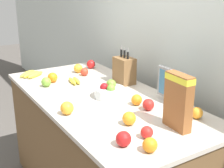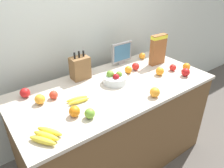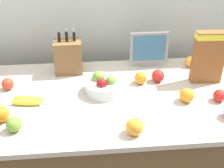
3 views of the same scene
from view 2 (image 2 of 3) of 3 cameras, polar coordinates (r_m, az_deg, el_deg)
name	(u,v)px [view 2 (image 2 of 3)]	position (r m, az deg, el deg)	size (l,w,h in m)	color
ground_plane	(114,157)	(2.62, 0.46, -18.49)	(14.00, 14.00, 0.00)	#514C47
wall_back	(77,31)	(2.40, -9.23, 13.57)	(9.00, 0.06, 2.60)	silver
counter	(114,125)	(2.29, 0.50, -10.63)	(1.89, 0.90, 0.93)	brown
knife_block	(80,68)	(2.13, -8.34, 4.20)	(0.18, 0.13, 0.31)	brown
small_monitor	(122,53)	(2.42, 2.56, 8.17)	(0.26, 0.03, 0.25)	gray
cereal_box	(158,48)	(2.45, 11.94, 9.06)	(0.19, 0.07, 0.33)	brown
fruit_bowl	(115,78)	(2.05, 0.75, 1.45)	(0.23, 0.23, 0.12)	silver
banana_bunch_left	(46,136)	(1.51, -16.80, -12.82)	(0.21, 0.24, 0.04)	yellow
banana_bunch_right	(78,100)	(1.81, -8.90, -4.14)	(0.19, 0.10, 0.04)	yellow
apple_rightmost	(136,66)	(2.32, 6.20, 4.60)	(0.08, 0.08, 0.08)	red
apple_leftmost	(25,93)	(1.98, -21.79, -2.14)	(0.08, 0.08, 0.08)	red
apple_front	(90,113)	(1.61, -5.83, -7.66)	(0.08, 0.08, 0.08)	#6B9E33
apple_rear	(54,95)	(1.88, -15.02, -2.75)	(0.07, 0.07, 0.07)	red
apple_by_knife_block	(186,72)	(2.30, 18.67, 2.93)	(0.08, 0.08, 0.08)	red
apple_middle	(173,68)	(2.38, 15.60, 4.16)	(0.07, 0.07, 0.07)	red
orange_mid_right	(160,71)	(2.25, 12.38, 3.26)	(0.08, 0.08, 0.08)	orange
orange_front_center	(74,111)	(1.64, -9.77, -7.04)	(0.09, 0.09, 0.09)	orange
orange_by_cereal	(186,67)	(2.43, 18.85, 4.30)	(0.08, 0.08, 0.08)	orange
orange_front_left	(40,99)	(1.85, -18.33, -3.79)	(0.08, 0.08, 0.08)	orange
orange_mid_left	(128,70)	(2.24, 4.28, 3.74)	(0.08, 0.08, 0.08)	orange
orange_near_bowl	(155,92)	(1.88, 11.11, -2.11)	(0.09, 0.09, 0.09)	orange
orange_back_center	(142,56)	(2.61, 7.88, 7.30)	(0.07, 0.07, 0.07)	orange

